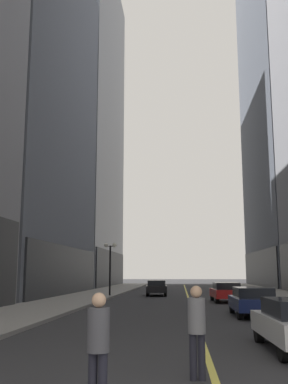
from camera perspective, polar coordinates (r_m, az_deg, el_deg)
The scene contains 12 objects.
ground_plane at distance 40.16m, azimuth 5.56°, elevation -12.96°, with size 200.00×200.00×0.00m, color #2D2D30.
sidewalk_left at distance 40.87m, azimuth -6.39°, elevation -12.79°, with size 4.50×78.00×0.15m, color gray.
sidewalk_right at distance 41.12m, azimuth 17.40°, elevation -12.38°, with size 4.50×78.00×0.15m, color gray.
lane_centre_stripe at distance 40.16m, azimuth 5.56°, elevation -12.95°, with size 0.16×70.00×0.01m, color #E5D64C.
building_left_mid at distance 45.47m, azimuth -16.61°, elevation 10.38°, with size 12.38×24.00×35.38m.
building_left_far at distance 70.90m, azimuth -9.07°, elevation 8.82°, with size 12.91×26.00×49.96m.
car_navy at distance 21.86m, azimuth 13.60°, elevation -13.23°, with size 1.80×4.31×1.32m.
car_red at distance 32.01m, azimuth 10.34°, elevation -12.28°, with size 1.96×4.38×1.32m.
car_black at distance 40.32m, azimuth 1.60°, elevation -11.97°, with size 1.97×4.81×1.32m.
pedestrian_with_orange_bag at distance 7.12m, azimuth -5.82°, elevation -18.24°, with size 0.41×0.41×1.69m.
pedestrian_in_grey_suit at distance 9.01m, azimuth 6.71°, elevation -16.31°, with size 0.35×0.35×1.74m.
street_lamp_left_far at distance 37.80m, azimuth -4.31°, elevation -8.22°, with size 1.06×0.36×4.43m.
Camera 1 is at (-0.62, -5.10, 1.99)m, focal length 42.09 mm.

